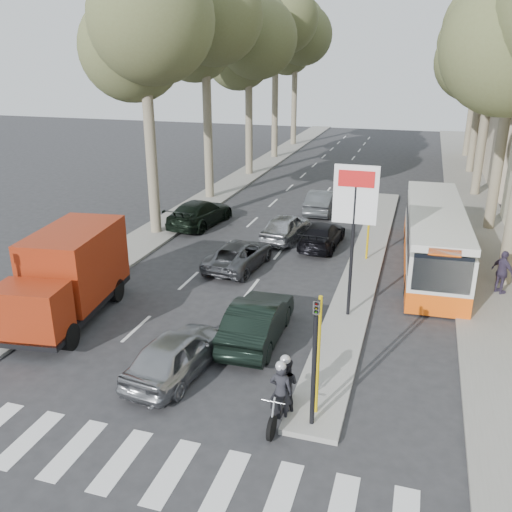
{
  "coord_description": "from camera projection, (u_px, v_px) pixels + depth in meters",
  "views": [
    {
      "loc": [
        5.27,
        -12.9,
        8.98
      ],
      "look_at": [
        -0.58,
        6.1,
        1.6
      ],
      "focal_mm": 38.0,
      "sensor_mm": 36.0,
      "label": 1
    }
  ],
  "objects": [
    {
      "name": "tree_r_c",
      "position": [
        498.0,
        43.0,
        33.66
      ],
      "size": [
        7.4,
        7.2,
        13.32
      ],
      "color": "#6B604C",
      "rests_on": "ground"
    },
    {
      "name": "queue_car_c",
      "position": [
        286.0,
        227.0,
        27.86
      ],
      "size": [
        2.13,
        4.24,
        1.39
      ],
      "primitive_type": "imported",
      "rotation": [
        0.0,
        0.0,
        3.02
      ],
      "color": "#A3A5AB",
      "rests_on": "ground"
    },
    {
      "name": "queue_car_d",
      "position": [
        322.0,
        201.0,
        32.67
      ],
      "size": [
        1.53,
        4.27,
        1.4
      ],
      "primitive_type": "imported",
      "rotation": [
        0.0,
        0.0,
        3.13
      ],
      "color": "#4C5053",
      "rests_on": "ground"
    },
    {
      "name": "queue_car_a",
      "position": [
        239.0,
        255.0,
        24.22
      ],
      "size": [
        2.4,
        4.48,
        1.2
      ],
      "primitive_type": "imported",
      "rotation": [
        0.0,
        0.0,
        3.04
      ],
      "color": "#43454A",
      "rests_on": "ground"
    },
    {
      "name": "queue_car_b",
      "position": [
        322.0,
        235.0,
        26.87
      ],
      "size": [
        1.92,
        4.34,
        1.24
      ],
      "primitive_type": "imported",
      "rotation": [
        0.0,
        0.0,
        3.1
      ],
      "color": "black",
      "rests_on": "ground"
    },
    {
      "name": "traffic_island",
      "position": [
        366.0,
        260.0,
        25.06
      ],
      "size": [
        1.5,
        26.0,
        0.16
      ],
      "primitive_type": "cube",
      "color": "gray",
      "rests_on": "ground"
    },
    {
      "name": "queue_car_e",
      "position": [
        200.0,
        213.0,
        30.2
      ],
      "size": [
        2.61,
        5.19,
        1.45
      ],
      "primitive_type": "imported",
      "rotation": [
        0.0,
        0.0,
        3.02
      ],
      "color": "black",
      "rests_on": "ground"
    },
    {
      "name": "traffic_light_island",
      "position": [
        315.0,
        343.0,
        13.03
      ],
      "size": [
        0.16,
        0.41,
        3.6
      ],
      "color": "black",
      "rests_on": "ground"
    },
    {
      "name": "tree_l_e",
      "position": [
        297.0,
        37.0,
        54.12
      ],
      "size": [
        7.4,
        7.2,
        14.49
      ],
      "color": "#6B604C",
      "rests_on": "ground"
    },
    {
      "name": "tree_l_a",
      "position": [
        146.0,
        24.0,
        25.54
      ],
      "size": [
        7.4,
        7.2,
        14.1
      ],
      "color": "#6B604C",
      "rests_on": "ground"
    },
    {
      "name": "silver_hatchback",
      "position": [
        177.0,
        353.0,
        16.01
      ],
      "size": [
        2.14,
        4.27,
        1.4
      ],
      "primitive_type": "imported",
      "rotation": [
        0.0,
        0.0,
        3.02
      ],
      "color": "gray",
      "rests_on": "ground"
    },
    {
      "name": "tree_l_c",
      "position": [
        251.0,
        40.0,
        39.97
      ],
      "size": [
        7.4,
        7.2,
        13.71
      ],
      "color": "#6B604C",
      "rests_on": "ground"
    },
    {
      "name": "ground",
      "position": [
        214.0,
        376.0,
        16.13
      ],
      "size": [
        120.0,
        120.0,
        0.0
      ],
      "primitive_type": "plane",
      "color": "#28282B",
      "rests_on": "ground"
    },
    {
      "name": "billboard",
      "position": [
        354.0,
        220.0,
        18.43
      ],
      "size": [
        1.5,
        12.1,
        5.6
      ],
      "color": "yellow",
      "rests_on": "ground"
    },
    {
      "name": "dark_hatchback",
      "position": [
        257.0,
        320.0,
        17.96
      ],
      "size": [
        1.65,
        4.49,
        1.47
      ],
      "primitive_type": "imported",
      "rotation": [
        0.0,
        0.0,
        3.16
      ],
      "color": "black",
      "rests_on": "ground"
    },
    {
      "name": "pedestrian_far",
      "position": [
        457.0,
        237.0,
        25.33
      ],
      "size": [
        1.2,
        0.99,
        1.72
      ],
      "primitive_type": "imported",
      "rotation": [
        0.0,
        0.0,
        3.68
      ],
      "color": "#65574B",
      "rests_on": "sidewalk_right"
    },
    {
      "name": "tree_l_b",
      "position": [
        207.0,
        18.0,
        32.5
      ],
      "size": [
        7.4,
        7.2,
        14.88
      ],
      "color": "#6B604C",
      "rests_on": "ground"
    },
    {
      "name": "city_bus",
      "position": [
        434.0,
        236.0,
        23.91
      ],
      "size": [
        2.8,
        10.68,
        2.79
      ],
      "rotation": [
        0.0,
        0.0,
        0.05
      ],
      "color": "#EE540D",
      "rests_on": "ground"
    },
    {
      "name": "median_left",
      "position": [
        248.0,
        174.0,
        43.41
      ],
      "size": [
        2.4,
        64.0,
        0.12
      ],
      "primitive_type": "cube",
      "color": "gray",
      "rests_on": "ground"
    },
    {
      "name": "red_truck",
      "position": [
        69.0,
        275.0,
        19.22
      ],
      "size": [
        2.99,
        6.17,
        3.16
      ],
      "rotation": [
        0.0,
        0.0,
        0.14
      ],
      "color": "black",
      "rests_on": "ground"
    },
    {
      "name": "tree_l_d",
      "position": [
        278.0,
        21.0,
        46.56
      ],
      "size": [
        7.4,
        7.2,
        15.66
      ],
      "color": "#6B604C",
      "rests_on": "ground"
    },
    {
      "name": "pedestrian_near",
      "position": [
        502.0,
        272.0,
        21.21
      ],
      "size": [
        1.06,
        1.11,
        1.76
      ],
      "primitive_type": "imported",
      "rotation": [
        0.0,
        0.0,
        2.29
      ],
      "color": "#3C344E",
      "rests_on": "sidewalk_right"
    },
    {
      "name": "tree_r_e",
      "position": [
        482.0,
        38.0,
        47.7
      ],
      "size": [
        7.4,
        7.2,
        14.1
      ],
      "color": "#6B604C",
      "rests_on": "ground"
    },
    {
      "name": "motorcycle",
      "position": [
        283.0,
        390.0,
        14.08
      ],
      "size": [
        0.77,
        2.11,
        1.79
      ],
      "rotation": [
        0.0,
        0.0,
        -0.03
      ],
      "color": "black",
      "rests_on": "ground"
    },
    {
      "name": "sidewalk_right",
      "position": [
        470.0,
        198.0,
        36.14
      ],
      "size": [
        3.2,
        70.0,
        0.12
      ],
      "primitive_type": "cube",
      "color": "gray",
      "rests_on": "ground"
    },
    {
      "name": "tree_r_d",
      "position": [
        491.0,
        25.0,
        40.32
      ],
      "size": [
        7.4,
        7.2,
        14.88
      ],
      "color": "#6B604C",
      "rests_on": "ground"
    }
  ]
}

